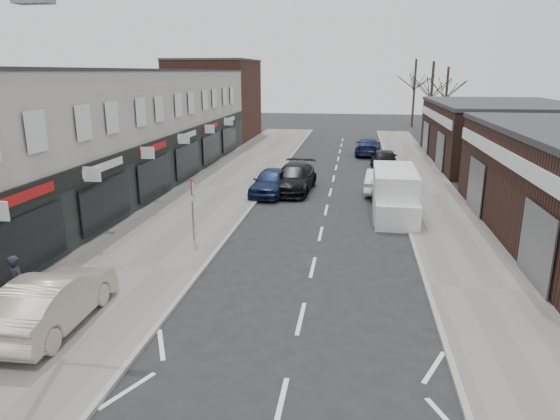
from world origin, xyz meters
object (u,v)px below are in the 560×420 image
at_px(white_van, 394,193).
at_px(parked_car_left_a, 271,182).
at_px(sedan_on_pavement, 53,300).
at_px(parked_car_right_b, 384,159).
at_px(pedestrian, 17,283).
at_px(parked_car_left_b, 294,178).
at_px(parked_car_right_a, 380,181).
at_px(parked_car_right_c, 368,146).
at_px(warning_sign, 193,192).

xyz_separation_m(white_van, parked_car_left_a, (-6.80, 3.14, -0.30)).
distance_m(sedan_on_pavement, parked_car_right_b, 27.30).
bearing_deg(pedestrian, sedan_on_pavement, 177.78).
distance_m(pedestrian, parked_car_left_b, 17.92).
relative_size(sedan_on_pavement, parked_car_left_b, 0.85).
distance_m(parked_car_left_b, parked_car_right_a, 5.12).
height_order(sedan_on_pavement, parked_car_right_b, sedan_on_pavement).
height_order(parked_car_left_a, parked_car_right_b, parked_car_right_b).
height_order(parked_car_right_a, parked_car_right_b, parked_car_right_b).
bearing_deg(sedan_on_pavement, parked_car_right_b, -113.98).
relative_size(sedan_on_pavement, parked_car_right_c, 0.92).
xyz_separation_m(warning_sign, sedan_on_pavement, (-1.54, -7.66, -1.31)).
distance_m(parked_car_right_a, parked_car_right_c, 14.04).
distance_m(warning_sign, parked_car_right_b, 19.72).
relative_size(warning_sign, parked_car_left_b, 0.49).
height_order(warning_sign, parked_car_left_a, warning_sign).
bearing_deg(parked_car_left_b, parked_car_right_a, 8.39).
height_order(parked_car_left_a, parked_car_left_b, parked_car_left_b).
relative_size(warning_sign, parked_car_left_a, 0.59).
height_order(parked_car_left_b, parked_car_right_c, parked_car_left_b).
height_order(warning_sign, pedestrian, warning_sign).
relative_size(warning_sign, sedan_on_pavement, 0.58).
distance_m(warning_sign, parked_car_right_c, 25.62).
relative_size(warning_sign, parked_car_right_c, 0.53).
height_order(parked_car_left_b, parked_car_right_b, parked_car_left_b).
distance_m(white_van, parked_car_right_c, 18.72).
xyz_separation_m(sedan_on_pavement, parked_car_left_b, (4.49, 17.60, -0.09)).
bearing_deg(warning_sign, parked_car_right_b, 63.88).
xyz_separation_m(sedan_on_pavement, parked_car_right_b, (10.19, 25.33, -0.10)).
bearing_deg(white_van, parked_car_right_c, 93.64).
relative_size(parked_car_left_a, parked_car_right_a, 1.05).
height_order(warning_sign, parked_car_right_a, warning_sign).
bearing_deg(sedan_on_pavement, pedestrian, -27.13).
relative_size(white_van, pedestrian, 3.42).
xyz_separation_m(warning_sign, parked_car_right_c, (7.61, 24.42, -1.47)).
height_order(pedestrian, parked_car_right_c, pedestrian).
bearing_deg(parked_car_left_a, pedestrian, -101.83).
bearing_deg(pedestrian, parked_car_right_b, -92.83).
height_order(white_van, pedestrian, white_van).
relative_size(warning_sign, pedestrian, 1.58).
xyz_separation_m(warning_sign, pedestrian, (-3.15, -6.91, -1.23)).
bearing_deg(parked_car_right_b, pedestrian, 63.83).
bearing_deg(warning_sign, parked_car_right_c, 72.68).
bearing_deg(parked_car_left_a, parked_car_left_b, 47.28).
bearing_deg(parked_car_right_b, warning_sign, 63.40).
distance_m(parked_car_left_b, parked_car_right_c, 15.21).
bearing_deg(warning_sign, pedestrian, -114.55).
bearing_deg(parked_car_left_b, parked_car_right_b, 56.96).
xyz_separation_m(parked_car_left_b, parked_car_right_c, (4.66, 14.48, -0.06)).
height_order(warning_sign, white_van, warning_sign).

